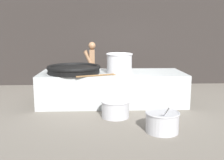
{
  "coord_description": "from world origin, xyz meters",
  "views": [
    {
      "loc": [
        -0.32,
        -6.89,
        1.88
      ],
      "look_at": [
        0.0,
        0.0,
        0.63
      ],
      "focal_mm": 42.0,
      "sensor_mm": 36.0,
      "label": 1
    }
  ],
  "objects_px": {
    "cook": "(92,66)",
    "prep_bowl_meat": "(115,108)",
    "prep_bowl_vegetables": "(162,121)",
    "giant_wok_near": "(74,69)",
    "stock_pot": "(119,63)"
  },
  "relations": [
    {
      "from": "cook",
      "to": "prep_bowl_meat",
      "type": "height_order",
      "value": "cook"
    },
    {
      "from": "giant_wok_near",
      "to": "stock_pot",
      "type": "distance_m",
      "value": 1.19
    },
    {
      "from": "giant_wok_near",
      "to": "cook",
      "type": "relative_size",
      "value": 0.86
    },
    {
      "from": "stock_pot",
      "to": "cook",
      "type": "height_order",
      "value": "cook"
    },
    {
      "from": "cook",
      "to": "prep_bowl_meat",
      "type": "relative_size",
      "value": 2.46
    },
    {
      "from": "prep_bowl_vegetables",
      "to": "prep_bowl_meat",
      "type": "xyz_separation_m",
      "value": [
        -0.85,
        0.94,
        -0.01
      ]
    },
    {
      "from": "stock_pot",
      "to": "prep_bowl_vegetables",
      "type": "distance_m",
      "value": 2.26
    },
    {
      "from": "giant_wok_near",
      "to": "cook",
      "type": "distance_m",
      "value": 1.45
    },
    {
      "from": "prep_bowl_vegetables",
      "to": "prep_bowl_meat",
      "type": "bearing_deg",
      "value": 132.07
    },
    {
      "from": "giant_wok_near",
      "to": "prep_bowl_vegetables",
      "type": "xyz_separation_m",
      "value": [
        1.86,
        -2.01,
        -0.74
      ]
    },
    {
      "from": "cook",
      "to": "prep_bowl_meat",
      "type": "xyz_separation_m",
      "value": [
        0.59,
        -2.45,
        -0.66
      ]
    },
    {
      "from": "giant_wok_near",
      "to": "cook",
      "type": "height_order",
      "value": "cook"
    },
    {
      "from": "stock_pot",
      "to": "prep_bowl_vegetables",
      "type": "xyz_separation_m",
      "value": [
        0.69,
        -1.96,
        -0.9
      ]
    },
    {
      "from": "giant_wok_near",
      "to": "prep_bowl_meat",
      "type": "bearing_deg",
      "value": -46.47
    },
    {
      "from": "stock_pot",
      "to": "prep_bowl_vegetables",
      "type": "relative_size",
      "value": 0.8
    }
  ]
}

